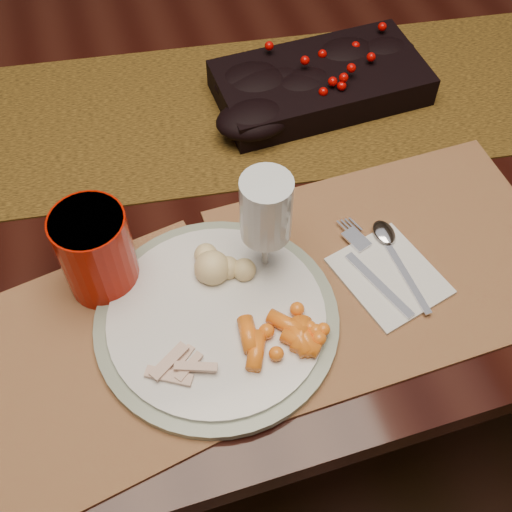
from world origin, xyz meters
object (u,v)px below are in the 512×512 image
object	(u,v)px
mashed_potatoes	(223,257)
wine_glass	(266,231)
centerpiece	(321,79)
napkin	(389,276)
placemat_main	(393,260)
turkey_shreds	(180,363)
dining_table	(214,280)
baby_carrots	(270,344)
dinner_plate	(217,319)
red_cup	(96,252)

from	to	relation	value
mashed_potatoes	wine_glass	world-z (taller)	wine_glass
centerpiece	napkin	world-z (taller)	centerpiece
placemat_main	turkey_shreds	size ratio (longest dim) A/B	5.51
dining_table	centerpiece	bearing A→B (deg)	12.14
baby_carrots	dinner_plate	bearing A→B (deg)	129.07
dining_table	placemat_main	size ratio (longest dim) A/B	4.23
baby_carrots	napkin	world-z (taller)	baby_carrots
dinner_plate	napkin	xyz separation A→B (m)	(0.22, -0.00, -0.01)
dining_table	dinner_plate	bearing A→B (deg)	-100.77
dining_table	placemat_main	xyz separation A→B (m)	(0.18, -0.28, 0.38)
centerpiece	dinner_plate	distance (m)	0.44
wine_glass	red_cup	bearing A→B (deg)	167.60
baby_carrots	turkey_shreds	xyz separation A→B (m)	(-0.10, 0.01, -0.00)
red_cup	centerpiece	bearing A→B (deg)	33.26
baby_carrots	mashed_potatoes	xyz separation A→B (m)	(-0.02, 0.12, 0.01)
red_cup	wine_glass	distance (m)	0.20
mashed_potatoes	red_cup	world-z (taller)	red_cup
placemat_main	centerpiece	bearing A→B (deg)	84.73
dinner_plate	wine_glass	bearing A→B (deg)	35.72
turkey_shreds	napkin	bearing A→B (deg)	10.14
baby_carrots	red_cup	size ratio (longest dim) A/B	0.86
dining_table	red_cup	size ratio (longest dim) A/B	14.85
dinner_plate	centerpiece	bearing A→B (deg)	53.12
dining_table	dinner_plate	size ratio (longest dim) A/B	6.15
turkey_shreds	red_cup	size ratio (longest dim) A/B	0.64
centerpiece	dinner_plate	size ratio (longest dim) A/B	1.08
baby_carrots	napkin	distance (m)	0.19
placemat_main	wine_glass	xyz separation A→B (m)	(-0.16, 0.03, 0.08)
placemat_main	napkin	size ratio (longest dim) A/B	3.32
placemat_main	dinner_plate	bearing A→B (deg)	-176.45
placemat_main	baby_carrots	size ratio (longest dim) A/B	4.07
dining_table	napkin	world-z (taller)	napkin
wine_glass	placemat_main	bearing A→B (deg)	-11.92
baby_carrots	turkey_shreds	bearing A→B (deg)	176.02
dining_table	mashed_potatoes	xyz separation A→B (m)	(-0.03, -0.24, 0.41)
dining_table	baby_carrots	bearing A→B (deg)	-91.64
turkey_shreds	red_cup	bearing A→B (deg)	112.22
turkey_shreds	napkin	distance (m)	0.29
centerpiece	placemat_main	size ratio (longest dim) A/B	0.75
mashed_potatoes	centerpiece	bearing A→B (deg)	50.37
dining_table	turkey_shreds	xyz separation A→B (m)	(-0.11, -0.36, 0.40)
centerpiece	mashed_potatoes	size ratio (longest dim) A/B	4.19
mashed_potatoes	placemat_main	bearing A→B (deg)	-11.63
mashed_potatoes	turkey_shreds	bearing A→B (deg)	-125.48
dinner_plate	placemat_main	bearing A→B (deg)	5.25
red_cup	wine_glass	world-z (taller)	wine_glass
red_cup	wine_glass	size ratio (longest dim) A/B	0.72
baby_carrots	red_cup	bearing A→B (deg)	136.26
centerpiece	placemat_main	distance (m)	0.33
dining_table	baby_carrots	xyz separation A→B (m)	(-0.01, -0.36, 0.40)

